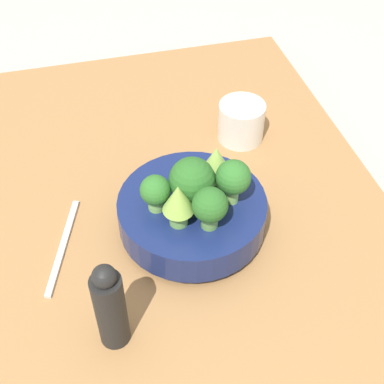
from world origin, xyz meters
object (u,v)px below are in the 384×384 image
(cup, at_px, (241,122))
(fork, at_px, (63,246))
(pepper_mill, at_px, (110,307))
(bowl, at_px, (192,213))

(cup, xyz_separation_m, fork, (0.19, -0.36, -0.04))
(pepper_mill, relative_size, fork, 0.84)
(bowl, xyz_separation_m, fork, (-0.01, -0.21, -0.04))
(pepper_mill, distance_m, fork, 0.20)
(pepper_mill, bearing_deg, bowl, 137.14)
(cup, bearing_deg, fork, -62.02)
(cup, height_order, pepper_mill, pepper_mill)
(bowl, bearing_deg, fork, -94.00)
(cup, bearing_deg, pepper_mill, -39.34)
(fork, bearing_deg, cup, 117.98)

